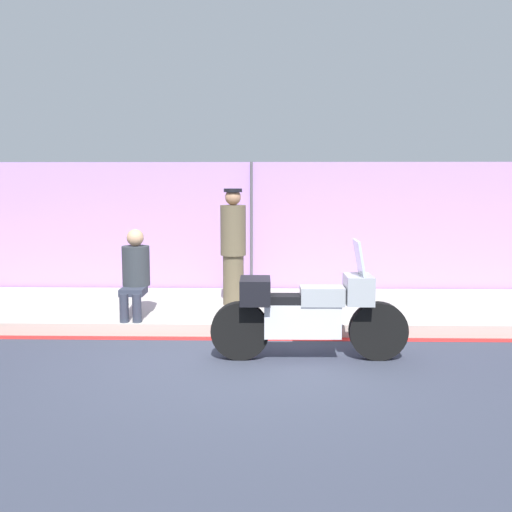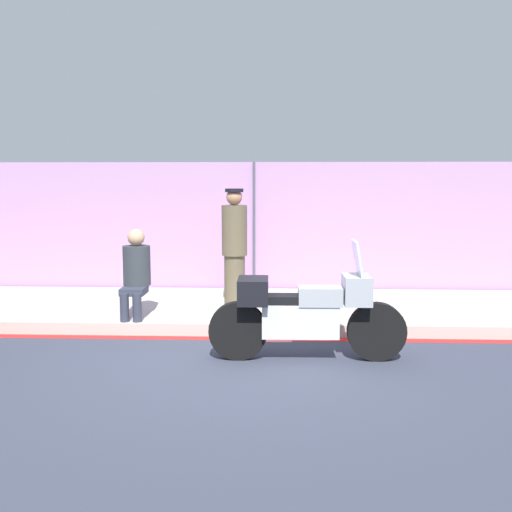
# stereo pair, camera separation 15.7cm
# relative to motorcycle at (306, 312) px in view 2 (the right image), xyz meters

# --- Properties ---
(ground_plane) EXTENTS (120.00, 120.00, 0.00)m
(ground_plane) POSITION_rel_motorcycle_xyz_m (-0.79, -0.20, -0.58)
(ground_plane) COLOR #333847
(sidewalk) EXTENTS (43.90, 2.78, 0.18)m
(sidewalk) POSITION_rel_motorcycle_xyz_m (-0.79, 2.39, -0.49)
(sidewalk) COLOR #ADA89E
(sidewalk) RESTS_ON ground_plane
(curb_paint_stripe) EXTENTS (43.90, 0.18, 0.01)m
(curb_paint_stripe) POSITION_rel_motorcycle_xyz_m (-0.79, 0.91, -0.58)
(curb_paint_stripe) COLOR red
(curb_paint_stripe) RESTS_ON ground_plane
(storefront_fence) EXTENTS (41.70, 0.17, 2.47)m
(storefront_fence) POSITION_rel_motorcycle_xyz_m (-0.79, 3.87, 0.65)
(storefront_fence) COLOR #AD7FC6
(storefront_fence) RESTS_ON ground_plane
(motorcycle) EXTENTS (2.37, 0.51, 1.45)m
(motorcycle) POSITION_rel_motorcycle_xyz_m (0.00, 0.00, 0.00)
(motorcycle) COLOR black
(motorcycle) RESTS_ON ground_plane
(officer_standing) EXTENTS (0.40, 0.40, 1.85)m
(officer_standing) POSITION_rel_motorcycle_xyz_m (-1.04, 2.37, 0.54)
(officer_standing) COLOR brown
(officer_standing) RESTS_ON sidewalk
(person_seated_on_curb) EXTENTS (0.40, 0.67, 1.28)m
(person_seated_on_curb) POSITION_rel_motorcycle_xyz_m (-2.40, 1.46, 0.29)
(person_seated_on_curb) COLOR #2D3342
(person_seated_on_curb) RESTS_ON sidewalk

